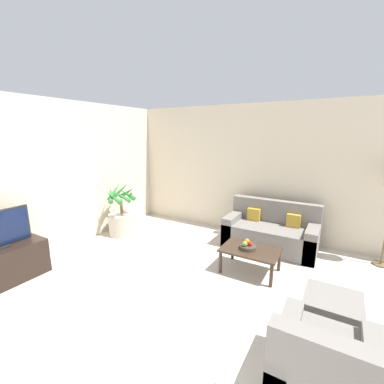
{
  "coord_description": "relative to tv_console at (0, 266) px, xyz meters",
  "views": [
    {
      "loc": [
        0.76,
        0.51,
        2.1
      ],
      "look_at": [
        -1.7,
        4.7,
        1.0
      ],
      "focal_mm": 24.0,
      "sensor_mm": 36.0,
      "label": 1
    }
  ],
  "objects": [
    {
      "name": "tv_console",
      "position": [
        0.0,
        0.0,
        0.0
      ],
      "size": [
        0.52,
        1.15,
        0.53
      ],
      "color": "black",
      "rests_on": "ground_plane"
    },
    {
      "name": "wall_back",
      "position": [
        3.27,
        3.72,
        1.08
      ],
      "size": [
        8.73,
        0.06,
        2.7
      ],
      "color": "beige",
      "rests_on": "ground_plane"
    },
    {
      "name": "fruit_bowl",
      "position": [
        2.93,
        2.09,
        0.14
      ],
      "size": [
        0.25,
        0.25,
        0.06
      ],
      "color": "#42382D",
      "rests_on": "coffee_table"
    },
    {
      "name": "armchair",
      "position": [
        4.1,
        0.48,
        0.01
      ],
      "size": [
        0.78,
        0.85,
        0.82
      ],
      "color": "slate",
      "rests_on": "ground_plane"
    },
    {
      "name": "apple_green",
      "position": [
        2.9,
        2.04,
        0.21
      ],
      "size": [
        0.08,
        0.08,
        0.08
      ],
      "color": "olive",
      "rests_on": "fruit_bowl"
    },
    {
      "name": "orange_fruit",
      "position": [
        2.89,
        2.15,
        0.21
      ],
      "size": [
        0.08,
        0.08,
        0.08
      ],
      "color": "orange",
      "rests_on": "fruit_bowl"
    },
    {
      "name": "sofa_loveseat",
      "position": [
        3.02,
        3.16,
        0.03
      ],
      "size": [
        1.64,
        0.77,
        0.87
      ],
      "color": "slate",
      "rests_on": "ground_plane"
    },
    {
      "name": "wall_left",
      "position": [
        -0.32,
        0.85,
        1.08
      ],
      "size": [
        0.06,
        7.27,
        2.7
      ],
      "color": "beige",
      "rests_on": "ground_plane"
    },
    {
      "name": "ottoman",
      "position": [
        4.11,
        1.4,
        -0.07
      ],
      "size": [
        0.57,
        0.56,
        0.39
      ],
      "color": "slate",
      "rests_on": "ground_plane"
    },
    {
      "name": "potted_palm",
      "position": [
        0.13,
        2.24,
        0.1
      ],
      "size": [
        0.67,
        0.68,
        1.13
      ],
      "color": "#ADA393",
      "rests_on": "ground_plane"
    },
    {
      "name": "apple_red",
      "position": [
        2.96,
        2.1,
        0.21
      ],
      "size": [
        0.07,
        0.07,
        0.07
      ],
      "color": "red",
      "rests_on": "fruit_bowl"
    },
    {
      "name": "coffee_table",
      "position": [
        2.97,
        2.11,
        0.07
      ],
      "size": [
        0.86,
        0.6,
        0.38
      ],
      "color": "#38281E",
      "rests_on": "ground_plane"
    }
  ]
}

